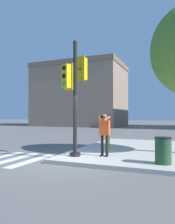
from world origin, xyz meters
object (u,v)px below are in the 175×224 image
(fire_hydrant, at_px, (107,141))
(trash_bin, at_px, (163,150))
(person_photographer, at_px, (104,131))
(traffic_signal_pole, at_px, (75,87))

(fire_hydrant, distance_m, trash_bin, 3.63)
(trash_bin, bearing_deg, person_photographer, 165.31)
(traffic_signal_pole, bearing_deg, trash_bin, -2.62)
(traffic_signal_pole, xyz_separation_m, trash_bin, (3.27, -0.15, -2.25))
(traffic_signal_pole, bearing_deg, fire_hydrant, 75.42)
(fire_hydrant, bearing_deg, trash_bin, -42.63)
(traffic_signal_pole, relative_size, trash_bin, 5.22)
(fire_hydrant, height_order, trash_bin, trash_bin)
(traffic_signal_pole, height_order, fire_hydrant, traffic_signal_pole)
(person_photographer, height_order, fire_hydrant, person_photographer)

